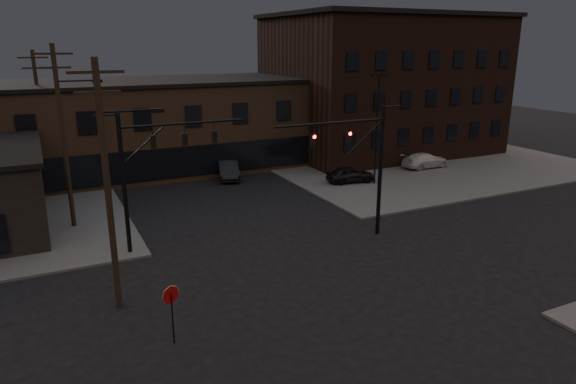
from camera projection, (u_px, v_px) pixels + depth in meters
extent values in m
plane|color=black|center=(323.00, 283.00, 25.59)|extent=(140.00, 140.00, 0.00)
cube|color=#474744|center=(400.00, 156.00, 53.84)|extent=(30.00, 30.00, 0.15)
cube|color=brown|center=(176.00, 125.00, 48.60)|extent=(40.00, 12.00, 8.00)
cube|color=black|center=(381.00, 86.00, 55.35)|extent=(22.00, 16.00, 14.00)
cylinder|color=black|center=(380.00, 172.00, 31.10)|extent=(0.24, 0.24, 8.00)
cylinder|color=black|center=(332.00, 123.00, 28.72)|extent=(7.00, 0.14, 0.14)
cube|color=#FF140C|center=(349.00, 137.00, 29.47)|extent=(0.28, 0.22, 0.70)
cube|color=#FF140C|center=(313.00, 140.00, 28.48)|extent=(0.28, 0.22, 0.70)
cylinder|color=black|center=(124.00, 186.00, 27.98)|extent=(0.24, 0.24, 8.00)
cylinder|color=black|center=(184.00, 123.00, 28.57)|extent=(7.00, 0.14, 0.14)
cube|color=black|center=(153.00, 142.00, 28.08)|extent=(0.28, 0.22, 0.70)
cube|color=black|center=(185.00, 139.00, 28.82)|extent=(0.28, 0.22, 0.70)
cube|color=black|center=(214.00, 137.00, 29.56)|extent=(0.28, 0.22, 0.70)
cylinder|color=black|center=(173.00, 318.00, 20.18)|extent=(0.06, 0.06, 2.20)
cylinder|color=maroon|center=(171.00, 295.00, 19.91)|extent=(0.72, 0.33, 0.76)
cylinder|color=black|center=(108.00, 190.00, 21.76)|extent=(0.28, 0.28, 11.00)
cube|color=black|center=(96.00, 72.00, 20.38)|extent=(2.20, 0.12, 0.12)
cube|color=black|center=(98.00, 92.00, 20.61)|extent=(1.80, 0.12, 0.12)
cube|color=black|center=(157.00, 110.00, 21.82)|extent=(0.60, 0.25, 0.18)
cylinder|color=black|center=(64.00, 140.00, 31.60)|extent=(0.28, 0.28, 11.50)
cube|color=black|center=(53.00, 54.00, 30.16)|extent=(2.20, 0.12, 0.12)
cube|color=black|center=(55.00, 68.00, 30.38)|extent=(1.80, 0.12, 0.12)
cube|color=black|center=(97.00, 81.00, 31.60)|extent=(0.60, 0.25, 0.18)
cylinder|color=black|center=(41.00, 120.00, 41.59)|extent=(0.28, 0.28, 11.00)
cube|color=black|center=(33.00, 58.00, 40.22)|extent=(2.20, 0.12, 0.12)
cube|color=black|center=(34.00, 68.00, 40.44)|extent=(1.80, 0.12, 0.12)
cylinder|color=black|center=(377.00, 132.00, 41.90)|extent=(0.14, 0.14, 9.00)
cube|color=black|center=(374.00, 75.00, 40.41)|extent=(0.50, 0.28, 0.18)
cube|color=black|center=(385.00, 75.00, 40.83)|extent=(0.50, 0.28, 0.18)
cylinder|color=black|center=(398.00, 119.00, 48.74)|extent=(0.14, 0.14, 9.00)
cube|color=black|center=(396.00, 71.00, 47.26)|extent=(0.50, 0.28, 0.18)
cube|color=black|center=(405.00, 70.00, 47.68)|extent=(0.50, 0.28, 0.18)
imported|color=black|center=(350.00, 174.00, 43.26)|extent=(4.25, 2.29, 1.37)
imported|color=silver|center=(425.00, 160.00, 48.44)|extent=(4.79, 2.03, 1.38)
imported|color=black|center=(228.00, 170.00, 45.12)|extent=(2.91, 5.05, 1.57)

